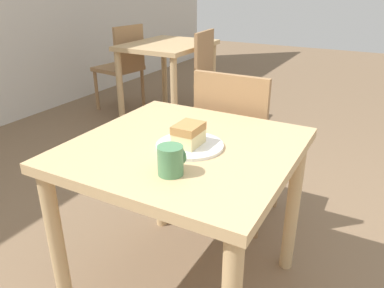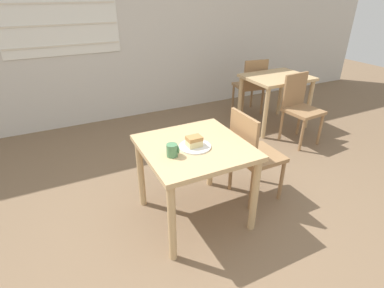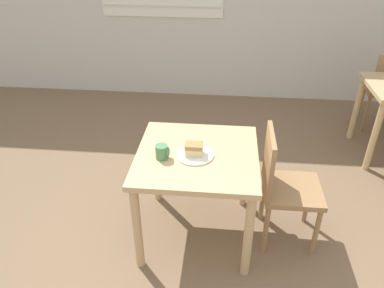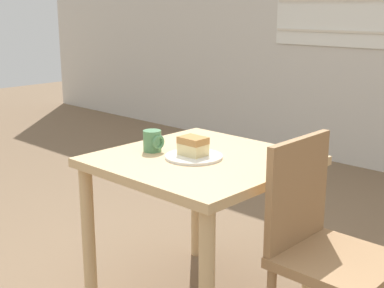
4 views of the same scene
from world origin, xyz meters
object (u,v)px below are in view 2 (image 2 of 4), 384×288
Objects in this scene: dining_table_near at (195,158)px; plate at (195,146)px; chair_far_opposite at (251,84)px; coffee_mug at (173,150)px; dining_table_far at (276,85)px; cake_slice at (194,141)px; chair_near_window at (252,153)px; chair_far_corner at (300,106)px.

dining_table_near is 0.13m from plate.
chair_far_opposite is 2.88m from coffee_mug.
chair_far_opposite is at bearing 43.71° from dining_table_near.
cake_slice is at bearing -146.07° from dining_table_far.
cake_slice is (-0.63, -0.05, 0.28)m from chair_near_window.
cake_slice is at bearing 94.61° from chair_near_window.
chair_near_window is at bearing -155.12° from chair_far_corner.
chair_near_window is 1.00× the size of chair_far_opposite.
chair_far_corner is 1.00× the size of chair_far_opposite.
chair_far_opposite reaches higher than plate.
chair_near_window is at bearing 1.92° from dining_table_near.
plate is 2.18× the size of cake_slice.
chair_far_opposite is (1.91, 1.83, -0.12)m from dining_table_near.
dining_table_far is 0.99× the size of chair_near_window.
dining_table_far reaches higher than plate.
dining_table_far is 2.56m from coffee_mug.
chair_near_window is 1.00× the size of chair_far_corner.
chair_far_opposite is 3.48× the size of plate.
chair_far_opposite is 2.69m from plate.
coffee_mug is at bearing -160.27° from dining_table_near.
coffee_mug is (-2.16, -1.37, 0.15)m from dining_table_far.
chair_far_opposite is at bearing -35.85° from chair_near_window.
dining_table_near is 8.47× the size of coffee_mug.
dining_table_near is 0.93× the size of chair_near_window.
cake_slice is (-1.93, -1.86, 0.28)m from chair_far_opposite.
dining_table_near is 2.65m from chair_far_opposite.
cake_slice is 1.20× the size of coffee_mug.
dining_table_far is 7.50× the size of cake_slice.
dining_table_near is 2.03m from chair_far_corner.
dining_table_far is (1.94, 1.29, 0.01)m from dining_table_near.
plate is (-1.90, -0.78, 0.24)m from chair_far_corner.
chair_far_opposite reaches higher than coffee_mug.
plate is 0.22m from coffee_mug.
dining_table_near is 0.94× the size of dining_table_far.
chair_far_corner reaches higher than dining_table_far.
cake_slice is 0.21m from coffee_mug.
dining_table_near is at bearing 51.73° from chair_far_opposite.
cake_slice reaches higher than dining_table_near.
chair_far_opposite is at bearing 41.78° from coffee_mug.
dining_table_near is at bearing -163.09° from chair_far_corner.
chair_near_window is (-1.33, -1.27, -0.13)m from dining_table_far.
chair_far_corner is 9.08× the size of coffee_mug.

